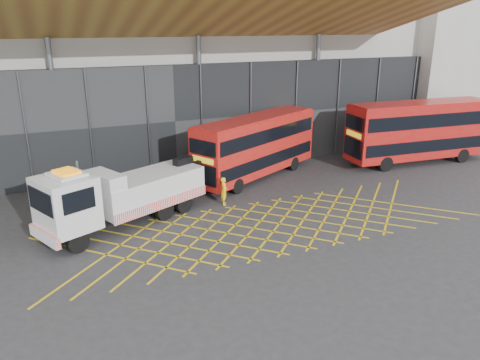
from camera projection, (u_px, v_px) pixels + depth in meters
name	position (u px, v px, depth m)	size (l,w,h in m)	color
ground_plane	(199.00, 238.00, 24.83)	(120.00, 120.00, 0.00)	#2A2A2D
road_markings	(267.00, 226.00, 26.30)	(24.76, 7.16, 0.01)	gold
construction_building	(149.00, 46.00, 38.70)	(55.00, 23.97, 18.00)	#999993
east_building	(448.00, 31.00, 47.37)	(15.00, 12.00, 20.00)	gray
recovery_truck	(120.00, 195.00, 25.80)	(11.02, 6.54, 4.00)	black
bus_towed	(256.00, 144.00, 33.74)	(11.04, 7.39, 4.53)	#AD140F
bus_second	(419.00, 129.00, 37.40)	(12.27, 3.64, 4.93)	#9E0F0C
worker	(224.00, 191.00, 29.17)	(0.65, 0.42, 1.77)	yellow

